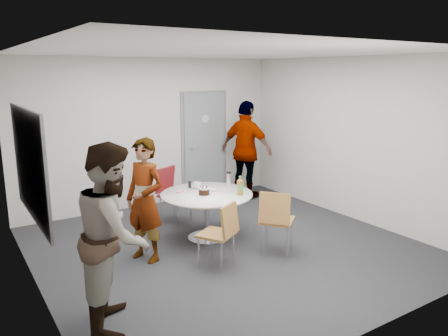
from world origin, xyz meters
TOP-DOWN VIEW (x-y plane):
  - floor at (0.00, 0.00)m, footprint 5.00×5.00m
  - ceiling at (0.00, 0.00)m, footprint 5.00×5.00m
  - wall_back at (0.00, 2.50)m, footprint 5.00×0.00m
  - wall_left at (-2.50, 0.00)m, footprint 0.00×5.00m
  - wall_right at (2.50, 0.00)m, footprint 0.00×5.00m
  - wall_front at (0.00, -2.50)m, footprint 5.00×0.00m
  - door at (1.10, 2.48)m, footprint 1.02×0.17m
  - whiteboard at (-2.46, 0.20)m, footprint 0.04×1.90m
  - table at (-0.05, 0.42)m, footprint 1.35×1.35m
  - chair_near_left at (-0.42, -0.54)m, footprint 0.56×0.57m
  - chair_near_right at (0.41, -0.60)m, footprint 0.63×0.62m
  - chair_far at (-0.17, 1.40)m, footprint 0.58×0.61m
  - person_main at (-1.12, 0.23)m, footprint 0.60×0.70m
  - person_left at (-1.95, -0.98)m, footprint 0.99×1.09m
  - person_right at (1.68, 1.86)m, footprint 0.83×1.21m

SIDE VIEW (x-z plane):
  - floor at x=0.00m, z-range 0.00..0.00m
  - chair_near_left at x=-0.42m, z-range 0.09..0.94m
  - chair_near_right at x=0.41m, z-range 0.10..1.00m
  - chair_far at x=-0.17m, z-range 0.10..1.02m
  - table at x=-0.05m, z-range 0.11..1.10m
  - person_main at x=-1.12m, z-range 0.00..1.63m
  - person_left at x=-1.95m, z-range 0.00..1.81m
  - person_right at x=1.68m, z-range 0.00..1.91m
  - door at x=1.10m, z-range -0.03..2.09m
  - wall_back at x=0.00m, z-range -1.15..3.85m
  - wall_left at x=-2.50m, z-range -1.15..3.85m
  - wall_right at x=2.50m, z-range -1.15..3.85m
  - wall_front at x=0.00m, z-range -1.15..3.85m
  - whiteboard at x=-2.46m, z-range 0.82..2.08m
  - ceiling at x=0.00m, z-range 2.70..2.70m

